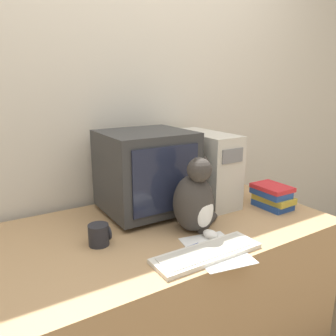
{
  "coord_description": "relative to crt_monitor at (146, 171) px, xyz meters",
  "views": [
    {
      "loc": [
        -0.78,
        -0.81,
        1.4
      ],
      "look_at": [
        0.02,
        0.47,
        1.01
      ],
      "focal_mm": 35.0,
      "sensor_mm": 36.0,
      "label": 1
    }
  ],
  "objects": [
    {
      "name": "cat",
      "position": [
        0.08,
        -0.32,
        -0.07
      ],
      "size": [
        0.28,
        0.26,
        0.36
      ],
      "rotation": [
        0.0,
        0.0,
        0.17
      ],
      "color": "#38332D",
      "rests_on": "desk"
    },
    {
      "name": "pen",
      "position": [
        -0.07,
        -0.45,
        -0.22
      ],
      "size": [
        0.16,
        0.02,
        0.01
      ],
      "color": "navy",
      "rests_on": "desk"
    },
    {
      "name": "computer_tower",
      "position": [
        0.36,
        -0.02,
        -0.02
      ],
      "size": [
        0.19,
        0.46,
        0.4
      ],
      "color": "beige",
      "rests_on": "desk"
    },
    {
      "name": "mug",
      "position": [
        -0.34,
        -0.22,
        -0.18
      ],
      "size": [
        0.09,
        0.09,
        0.09
      ],
      "color": "#232328",
      "rests_on": "desk"
    },
    {
      "name": "book_stack",
      "position": [
        0.62,
        -0.31,
        -0.16
      ],
      "size": [
        0.15,
        0.22,
        0.12
      ],
      "color": "#234793",
      "rests_on": "desk"
    },
    {
      "name": "keyboard",
      "position": [
        -0.01,
        -0.53,
        -0.21
      ],
      "size": [
        0.46,
        0.14,
        0.02
      ],
      "color": "silver",
      "rests_on": "desk"
    },
    {
      "name": "desk",
      "position": [
        0.02,
        -0.19,
        -0.59
      ],
      "size": [
        1.55,
        0.88,
        0.74
      ],
      "color": "tan",
      "rests_on": "ground_plane"
    },
    {
      "name": "paper_sheet",
      "position": [
        0.04,
        -0.52,
        -0.22
      ],
      "size": [
        0.26,
        0.33,
        0.0
      ],
      "color": "white",
      "rests_on": "desk"
    },
    {
      "name": "wall_back",
      "position": [
        0.02,
        0.32,
        0.29
      ],
      "size": [
        7.0,
        0.05,
        2.5
      ],
      "color": "beige",
      "rests_on": "ground_plane"
    },
    {
      "name": "crt_monitor",
      "position": [
        0.0,
        0.0,
        0.0
      ],
      "size": [
        0.44,
        0.41,
        0.43
      ],
      "color": "#333333",
      "rests_on": "desk"
    }
  ]
}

